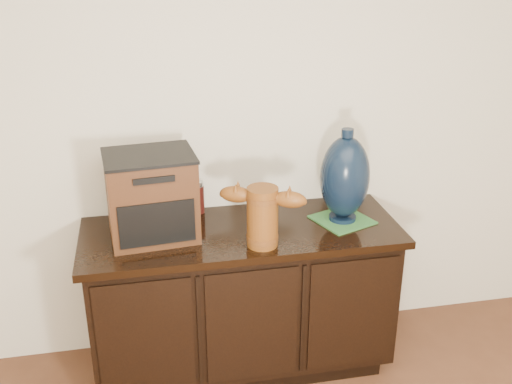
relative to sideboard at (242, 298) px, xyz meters
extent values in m
plane|color=silver|center=(0.00, 0.27, 0.91)|extent=(4.50, 0.00, 4.50)
cube|color=black|center=(0.00, 0.00, -0.35)|extent=(1.29, 0.45, 0.08)
cube|color=black|center=(0.00, 0.00, 0.01)|extent=(1.40, 0.50, 0.64)
cube|color=black|center=(0.00, 0.00, 0.35)|extent=(1.46, 0.56, 0.03)
cube|color=black|center=(-0.47, -0.25, 0.01)|extent=(0.41, 0.01, 0.56)
cube|color=black|center=(0.00, -0.25, 0.01)|extent=(0.41, 0.01, 0.56)
cube|color=black|center=(0.47, -0.25, 0.01)|extent=(0.41, 0.01, 0.56)
cylinder|color=brown|center=(0.06, -0.17, 0.50)|extent=(0.18, 0.18, 0.27)
cylinder|color=#3B1B0B|center=(0.06, -0.17, 0.40)|extent=(0.18, 0.18, 0.03)
cylinder|color=#3B1B0B|center=(0.06, -0.17, 0.59)|extent=(0.18, 0.18, 0.03)
ellipsoid|color=brown|center=(-0.04, -0.12, 0.60)|extent=(0.16, 0.12, 0.07)
ellipsoid|color=brown|center=(0.17, -0.22, 0.60)|extent=(0.16, 0.12, 0.07)
cube|color=#412110|center=(-0.40, 0.02, 0.55)|extent=(0.40, 0.33, 0.37)
cube|color=black|center=(-0.38, -0.13, 0.50)|extent=(0.32, 0.04, 0.19)
cube|color=black|center=(-0.40, 0.02, 0.75)|extent=(0.41, 0.34, 0.01)
cube|color=#306B31|center=(0.48, 0.00, 0.37)|extent=(0.31, 0.31, 0.01)
cylinder|color=black|center=(0.48, 0.00, 0.38)|extent=(0.13, 0.13, 0.02)
ellipsoid|color=black|center=(0.48, 0.00, 0.59)|extent=(0.29, 0.29, 0.39)
cylinder|color=black|center=(0.48, 0.00, 0.80)|extent=(0.05, 0.05, 0.04)
cylinder|color=#50120D|center=(-0.17, 0.22, 0.44)|extent=(0.06, 0.06, 0.14)
cylinder|color=silver|center=(-0.17, 0.22, 0.52)|extent=(0.05, 0.05, 0.02)
camera|label=1|loc=(-0.42, -2.42, 1.60)|focal=42.00mm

